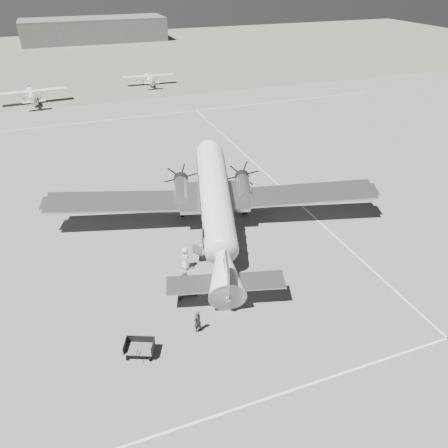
{
  "coord_description": "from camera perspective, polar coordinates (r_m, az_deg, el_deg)",
  "views": [
    {
      "loc": [
        -8.76,
        -27.97,
        20.94
      ],
      "look_at": [
        2.2,
        1.15,
        2.2
      ],
      "focal_mm": 35.0,
      "sensor_mm": 36.0,
      "label": 1
    }
  ],
  "objects": [
    {
      "name": "ground_crew",
      "position": [
        29.17,
        -3.5,
        -12.58
      ],
      "size": [
        0.72,
        0.62,
        1.67
      ],
      "primitive_type": "imported",
      "rotation": [
        0.0,
        0.0,
        3.59
      ],
      "color": "#2A2A2A",
      "rests_on": "ground"
    },
    {
      "name": "ground",
      "position": [
        36.02,
        -2.65,
        -4.52
      ],
      "size": [
        260.0,
        260.0,
        0.0
      ],
      "primitive_type": "plane",
      "color": "#626260",
      "rests_on": "ground"
    },
    {
      "name": "dc3_airliner",
      "position": [
        37.6,
        -1.07,
        2.39
      ],
      "size": [
        35.02,
        28.48,
        5.81
      ],
      "primitive_type": null,
      "rotation": [
        0.0,
        0.0,
        -0.27
      ],
      "color": "#A5A5A7",
      "rests_on": "ground"
    },
    {
      "name": "taxi_line_near",
      "position": [
        26.65,
        7.57,
        -21.1
      ],
      "size": [
        60.0,
        0.15,
        0.01
      ],
      "primitive_type": "cube",
      "color": "silver",
      "rests_on": "ground"
    },
    {
      "name": "taxi_line_horizon",
      "position": [
        71.66,
        -13.05,
        13.29
      ],
      "size": [
        90.0,
        0.15,
        0.01
      ],
      "primitive_type": "cube",
      "color": "silver",
      "rests_on": "ground"
    },
    {
      "name": "grass_infield",
      "position": [
        125.05,
        -17.41,
        20.12
      ],
      "size": [
        260.0,
        90.0,
        0.01
      ],
      "primitive_type": "cube",
      "color": "#5A584C",
      "rests_on": "ground"
    },
    {
      "name": "taxi_line_right",
      "position": [
        40.64,
        13.63,
        -0.92
      ],
      "size": [
        0.15,
        80.0,
        0.01
      ],
      "primitive_type": "cube",
      "color": "silver",
      "rests_on": "ground"
    },
    {
      "name": "hangar_main",
      "position": [
        149.65,
        -16.58,
        23.15
      ],
      "size": [
        42.0,
        14.0,
        6.6
      ],
      "color": "#5D5D5D",
      "rests_on": "ground"
    },
    {
      "name": "baggage_cart_near",
      "position": [
        32.21,
        -4.94,
        -8.56
      ],
      "size": [
        1.7,
        1.25,
        0.92
      ],
      "primitive_type": null,
      "rotation": [
        0.0,
        0.0,
        0.06
      ],
      "color": "#4F4F4F",
      "rests_on": "ground"
    },
    {
      "name": "light_plane_right",
      "position": [
        91.4,
        -9.77,
        18.05
      ],
      "size": [
        10.32,
        8.56,
        2.05
      ],
      "primitive_type": null,
      "rotation": [
        0.0,
        0.0,
        -0.05
      ],
      "color": "silver",
      "rests_on": "ground"
    },
    {
      "name": "light_plane_left",
      "position": [
        83.91,
        -23.79,
        14.96
      ],
      "size": [
        12.56,
        10.53,
        2.45
      ],
      "primitive_type": null,
      "rotation": [
        0.0,
        0.0,
        0.08
      ],
      "color": "silver",
      "rests_on": "ground"
    },
    {
      "name": "baggage_cart_far",
      "position": [
        28.39,
        -10.97,
        -15.66
      ],
      "size": [
        2.24,
        1.96,
        1.06
      ],
      "primitive_type": null,
      "rotation": [
        0.0,
        0.0,
        -0.41
      ],
      "color": "#4F4F4F",
      "rests_on": "ground"
    },
    {
      "name": "passenger",
      "position": [
        34.5,
        -5.08,
        -4.47
      ],
      "size": [
        0.72,
        1.0,
        1.92
      ],
      "primitive_type": "imported",
      "rotation": [
        0.0,
        0.0,
        1.69
      ],
      "color": "silver",
      "rests_on": "ground"
    },
    {
      "name": "ramp_agent",
      "position": [
        32.31,
        -5.0,
        -7.31
      ],
      "size": [
        0.95,
        1.09,
        1.88
      ],
      "primitive_type": "imported",
      "rotation": [
        0.0,
        0.0,
        1.27
      ],
      "color": "silver",
      "rests_on": "ground"
    }
  ]
}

